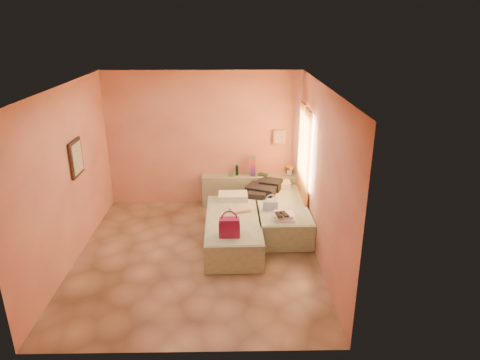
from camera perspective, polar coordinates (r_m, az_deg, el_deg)
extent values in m
plane|color=tan|center=(7.36, -5.63, -9.89)|extent=(4.50, 4.50, 0.00)
cube|color=#E5A17A|center=(8.90, -4.87, 5.42)|extent=(4.00, 0.02, 2.80)
cube|color=#E5A17A|center=(7.22, -22.06, 0.25)|extent=(0.02, 4.50, 2.80)
cube|color=#E5A17A|center=(6.88, 10.79, 0.47)|extent=(0.02, 4.50, 2.80)
cube|color=white|center=(6.41, -6.52, 12.18)|extent=(4.00, 4.50, 0.02)
cube|color=#FFCB9E|center=(8.01, 8.97, 4.24)|extent=(0.02, 1.10, 1.40)
cube|color=orange|center=(7.97, 8.72, 1.52)|extent=(0.05, 0.55, 2.20)
cube|color=orange|center=(8.53, 8.08, 2.85)|extent=(0.05, 0.45, 2.20)
cube|color=#301F15|center=(7.50, -21.03, 2.75)|extent=(0.04, 0.50, 0.60)
cube|color=gold|center=(8.89, 5.18, 5.73)|extent=(0.25, 0.04, 0.30)
cube|color=gray|center=(9.09, 1.42, -1.33)|extent=(2.05, 0.30, 0.65)
cube|color=beige|center=(7.57, -0.91, -6.72)|extent=(0.93, 2.02, 0.50)
cube|color=beige|center=(8.20, 5.40, -4.55)|extent=(0.93, 2.02, 0.50)
cylinder|color=#12331B|center=(8.96, -0.41, 1.31)|extent=(0.07, 0.07, 0.22)
cube|color=#921247|center=(8.90, 1.75, 1.90)|extent=(0.10, 0.10, 0.44)
cylinder|color=#4D8D62|center=(8.96, -1.17, 0.67)|extent=(0.16, 0.16, 0.03)
cube|color=#234228|center=(8.99, 3.08, 0.72)|extent=(0.23, 0.20, 0.03)
cube|color=silver|center=(9.05, 6.63, 1.50)|extent=(0.21, 0.21, 0.26)
cube|color=#921247|center=(6.79, -1.42, -6.28)|extent=(0.33, 0.19, 0.31)
cube|color=tan|center=(7.69, 0.00, -3.95)|extent=(0.39, 0.35, 0.06)
cube|color=black|center=(8.47, 3.25, -1.12)|extent=(0.79, 0.79, 0.18)
cube|color=#4457A5|center=(7.73, 4.08, -3.41)|extent=(0.27, 0.12, 0.17)
cube|color=white|center=(7.42, 5.98, -4.85)|extent=(0.39, 0.34, 0.10)
cube|color=black|center=(7.34, 5.58, -4.59)|extent=(0.21, 0.25, 0.02)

